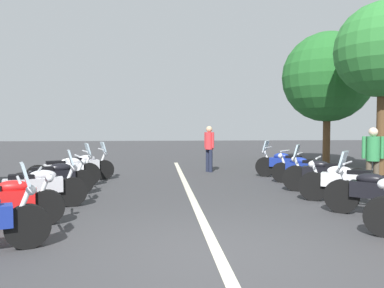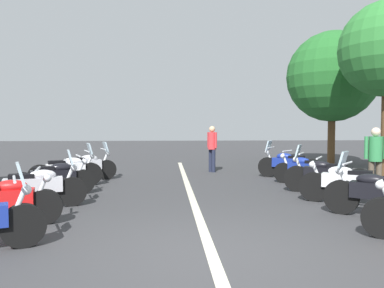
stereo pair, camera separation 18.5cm
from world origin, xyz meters
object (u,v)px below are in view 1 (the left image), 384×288
motorcycle_left_row_2 (35,187)px  motorcycle_right_row_1 (379,192)px  motorcycle_right_row_4 (304,169)px  motorcycle_left_row_3 (53,178)px  motorcycle_right_row_5 (286,164)px  motorcycle_right_row_3 (325,174)px  motorcycle_left_row_1 (3,201)px  motorcycle_left_row_5 (82,166)px  bystander_0 (209,145)px  motorcycle_left_row_4 (65,170)px  motorcycle_right_row_2 (347,182)px  bystander_1 (373,155)px  roadside_tree_0 (383,51)px  roadside_tree_2 (327,77)px

motorcycle_left_row_2 → motorcycle_right_row_1: bearing=-28.7°
motorcycle_left_row_2 → motorcycle_right_row_4: bearing=4.3°
motorcycle_left_row_2 → motorcycle_left_row_3: bearing=74.0°
motorcycle_left_row_3 → motorcycle_right_row_5: motorcycle_right_row_5 is taller
motorcycle_right_row_3 → motorcycle_right_row_4: (1.42, -0.02, -0.03)m
motorcycle_left_row_1 → motorcycle_right_row_4: (4.11, -6.80, 0.00)m
motorcycle_left_row_1 → motorcycle_right_row_3: motorcycle_right_row_3 is taller
motorcycle_left_row_5 → bystander_0: bystander_0 is taller
motorcycle_right_row_3 → motorcycle_left_row_3: bearing=28.6°
motorcycle_left_row_2 → motorcycle_left_row_4: size_ratio=1.07×
motorcycle_left_row_2 → motorcycle_right_row_3: 6.83m
motorcycle_left_row_2 → motorcycle_right_row_5: 7.85m
motorcycle_right_row_2 → motorcycle_right_row_5: (4.11, -0.04, 0.01)m
motorcycle_left_row_3 → bystander_1: (-0.32, -7.93, 0.53)m
bystander_1 → roadside_tree_0: (3.28, -2.24, 3.30)m
motorcycle_right_row_1 → bystander_0: bystander_0 is taller
motorcycle_left_row_2 → motorcycle_right_row_2: 6.64m
motorcycle_left_row_2 → motorcycle_right_row_4: size_ratio=1.29×
motorcycle_right_row_3 → motorcycle_right_row_1: bearing=117.5°
motorcycle_left_row_2 → motorcycle_right_row_3: size_ratio=1.06×
motorcycle_left_row_5 → motorcycle_right_row_1: size_ratio=1.18×
motorcycle_left_row_3 → roadside_tree_0: roadside_tree_0 is taller
roadside_tree_2 → motorcycle_right_row_2: bearing=158.1°
motorcycle_left_row_2 → motorcycle_right_row_2: size_ratio=1.09×
motorcycle_left_row_4 → bystander_0: size_ratio=1.12×
motorcycle_left_row_1 → motorcycle_left_row_3: motorcycle_left_row_3 is taller
motorcycle_right_row_5 → roadside_tree_0: roadside_tree_0 is taller
motorcycle_left_row_1 → motorcycle_right_row_3: 7.30m
motorcycle_right_row_4 → roadside_tree_2: bearing=-78.4°
motorcycle_left_row_4 → bystander_1: bearing=-34.4°
motorcycle_left_row_4 → motorcycle_right_row_5: bearing=-11.7°
motorcycle_left_row_1 → motorcycle_left_row_4: 4.24m
motorcycle_right_row_5 → bystander_0: bearing=-4.7°
motorcycle_left_row_2 → motorcycle_right_row_2: motorcycle_left_row_2 is taller
motorcycle_right_row_4 → roadside_tree_0: size_ratio=0.27×
motorcycle_right_row_1 → motorcycle_left_row_3: bearing=17.6°
motorcycle_left_row_2 → roadside_tree_0: bearing=5.9°
motorcycle_left_row_3 → roadside_tree_2: (6.98, -10.08, 3.44)m
motorcycle_left_row_1 → roadside_tree_2: 14.53m
motorcycle_right_row_1 → motorcycle_right_row_3: bearing=-52.4°
motorcycle_left_row_3 → roadside_tree_2: bearing=13.8°
motorcycle_right_row_4 → motorcycle_right_row_5: bearing=-46.6°
motorcycle_left_row_2 → motorcycle_right_row_2: bearing=-17.6°
motorcycle_right_row_1 → roadside_tree_0: roadside_tree_0 is taller
motorcycle_right_row_4 → bystander_0: size_ratio=0.93×
roadside_tree_0 → bystander_1: bearing=145.7°
motorcycle_left_row_1 → bystander_0: 8.65m
motorcycle_left_row_4 → motorcycle_left_row_5: motorcycle_left_row_4 is taller
motorcycle_left_row_2 → motorcycle_right_row_5: (4.12, -6.68, 0.01)m
motorcycle_left_row_1 → motorcycle_left_row_3: bearing=76.6°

